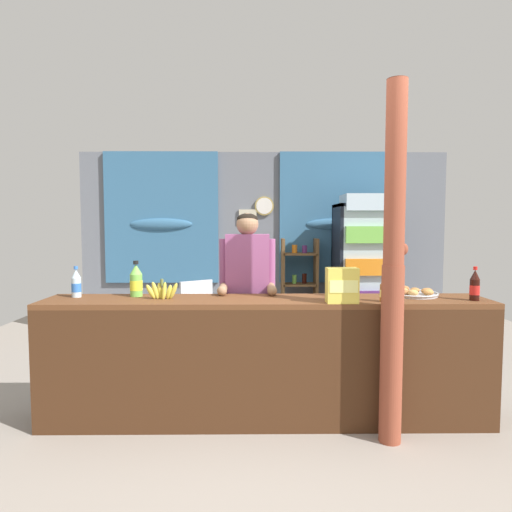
{
  "coord_description": "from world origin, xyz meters",
  "views": [
    {
      "loc": [
        -0.17,
        -3.0,
        1.53
      ],
      "look_at": [
        -0.13,
        0.71,
        1.27
      ],
      "focal_mm": 31.06,
      "sensor_mm": 36.0,
      "label": 1
    }
  ],
  "objects_px": {
    "plastic_lawn_chair": "(201,313)",
    "snack_box_instant_noodle": "(342,285)",
    "timber_post": "(393,273)",
    "shopkeeper": "(247,284)",
    "stall_counter": "(267,350)",
    "soda_bottle_iced_tea": "(385,290)",
    "drink_fridge": "(362,265)",
    "bottle_shelf_rack": "(299,287)",
    "soda_bottle_water": "(76,284)",
    "soda_bottle_lime_soda": "(136,281)",
    "soda_bottle_grape_soda": "(338,285)",
    "soda_bottle_cola": "(475,286)",
    "pastry_tray": "(413,293)",
    "banana_bunch": "(162,291)"
  },
  "relations": [
    {
      "from": "drink_fridge",
      "to": "pastry_tray",
      "type": "relative_size",
      "value": 4.84
    },
    {
      "from": "drink_fridge",
      "to": "soda_bottle_water",
      "type": "distance_m",
      "value": 3.41
    },
    {
      "from": "banana_bunch",
      "to": "soda_bottle_water",
      "type": "bearing_deg",
      "value": 172.11
    },
    {
      "from": "soda_bottle_cola",
      "to": "drink_fridge",
      "type": "bearing_deg",
      "value": 97.73
    },
    {
      "from": "plastic_lawn_chair",
      "to": "snack_box_instant_noodle",
      "type": "relative_size",
      "value": 3.35
    },
    {
      "from": "shopkeeper",
      "to": "soda_bottle_lime_soda",
      "type": "xyz_separation_m",
      "value": [
        -0.88,
        -0.28,
        0.06
      ]
    },
    {
      "from": "drink_fridge",
      "to": "soda_bottle_iced_tea",
      "type": "distance_m",
      "value": 2.27
    },
    {
      "from": "drink_fridge",
      "to": "soda_bottle_lime_soda",
      "type": "relative_size",
      "value": 6.65
    },
    {
      "from": "soda_bottle_water",
      "to": "pastry_tray",
      "type": "relative_size",
      "value": 0.63
    },
    {
      "from": "shopkeeper",
      "to": "stall_counter",
      "type": "bearing_deg",
      "value": -74.05
    },
    {
      "from": "soda_bottle_lime_soda",
      "to": "soda_bottle_iced_tea",
      "type": "xyz_separation_m",
      "value": [
        1.91,
        -0.27,
        -0.04
      ]
    },
    {
      "from": "plastic_lawn_chair",
      "to": "pastry_tray",
      "type": "xyz_separation_m",
      "value": [
        1.89,
        -1.66,
        0.49
      ]
    },
    {
      "from": "soda_bottle_lime_soda",
      "to": "soda_bottle_water",
      "type": "height_order",
      "value": "soda_bottle_lime_soda"
    },
    {
      "from": "snack_box_instant_noodle",
      "to": "shopkeeper",
      "type": "bearing_deg",
      "value": 139.71
    },
    {
      "from": "drink_fridge",
      "to": "soda_bottle_iced_tea",
      "type": "bearing_deg",
      "value": -100.0
    },
    {
      "from": "shopkeeper",
      "to": "soda_bottle_iced_tea",
      "type": "relative_size",
      "value": 8.13
    },
    {
      "from": "drink_fridge",
      "to": "plastic_lawn_chair",
      "type": "xyz_separation_m",
      "value": [
        -1.98,
        -0.31,
        -0.54
      ]
    },
    {
      "from": "bottle_shelf_rack",
      "to": "soda_bottle_water",
      "type": "height_order",
      "value": "bottle_shelf_rack"
    },
    {
      "from": "plastic_lawn_chair",
      "to": "soda_bottle_grape_soda",
      "type": "height_order",
      "value": "soda_bottle_grape_soda"
    },
    {
      "from": "soda_bottle_cola",
      "to": "soda_bottle_grape_soda",
      "type": "bearing_deg",
      "value": 167.88
    },
    {
      "from": "shopkeeper",
      "to": "snack_box_instant_noodle",
      "type": "bearing_deg",
      "value": -40.29
    },
    {
      "from": "drink_fridge",
      "to": "snack_box_instant_noodle",
      "type": "height_order",
      "value": "drink_fridge"
    },
    {
      "from": "drink_fridge",
      "to": "soda_bottle_lime_soda",
      "type": "height_order",
      "value": "drink_fridge"
    },
    {
      "from": "soda_bottle_iced_tea",
      "to": "timber_post",
      "type": "bearing_deg",
      "value": -93.37
    },
    {
      "from": "soda_bottle_grape_soda",
      "to": "soda_bottle_water",
      "type": "distance_m",
      "value": 2.08
    },
    {
      "from": "bottle_shelf_rack",
      "to": "banana_bunch",
      "type": "relative_size",
      "value": 5.03
    },
    {
      "from": "soda_bottle_lime_soda",
      "to": "bottle_shelf_rack",
      "type": "bearing_deg",
      "value": 55.96
    },
    {
      "from": "soda_bottle_cola",
      "to": "snack_box_instant_noodle",
      "type": "height_order",
      "value": "same"
    },
    {
      "from": "drink_fridge",
      "to": "soda_bottle_grape_soda",
      "type": "xyz_separation_m",
      "value": [
        -0.69,
        -1.98,
        0.02
      ]
    },
    {
      "from": "soda_bottle_iced_tea",
      "to": "banana_bunch",
      "type": "bearing_deg",
      "value": 175.36
    },
    {
      "from": "bottle_shelf_rack",
      "to": "soda_bottle_water",
      "type": "distance_m",
      "value": 3.1
    },
    {
      "from": "plastic_lawn_chair",
      "to": "timber_post",
      "type": "bearing_deg",
      "value": -53.86
    },
    {
      "from": "stall_counter",
      "to": "soda_bottle_cola",
      "type": "bearing_deg",
      "value": 0.53
    },
    {
      "from": "plastic_lawn_chair",
      "to": "soda_bottle_lime_soda",
      "type": "distance_m",
      "value": 1.79
    },
    {
      "from": "drink_fridge",
      "to": "snack_box_instant_noodle",
      "type": "distance_m",
      "value": 2.39
    },
    {
      "from": "stall_counter",
      "to": "soda_bottle_iced_tea",
      "type": "distance_m",
      "value": 0.99
    },
    {
      "from": "soda_bottle_grape_soda",
      "to": "timber_post",
      "type": "bearing_deg",
      "value": -59.27
    },
    {
      "from": "bottle_shelf_rack",
      "to": "soda_bottle_iced_tea",
      "type": "relative_size",
      "value": 6.73
    },
    {
      "from": "drink_fridge",
      "to": "bottle_shelf_rack",
      "type": "bearing_deg",
      "value": 156.16
    },
    {
      "from": "soda_bottle_water",
      "to": "banana_bunch",
      "type": "xyz_separation_m",
      "value": [
        0.69,
        -0.1,
        -0.04
      ]
    },
    {
      "from": "pastry_tray",
      "to": "plastic_lawn_chair",
      "type": "bearing_deg",
      "value": 138.77
    },
    {
      "from": "shopkeeper",
      "to": "soda_bottle_water",
      "type": "height_order",
      "value": "shopkeeper"
    },
    {
      "from": "timber_post",
      "to": "banana_bunch",
      "type": "xyz_separation_m",
      "value": [
        -1.67,
        0.36,
        -0.18
      ]
    },
    {
      "from": "bottle_shelf_rack",
      "to": "snack_box_instant_noodle",
      "type": "xyz_separation_m",
      "value": [
        0.03,
        -2.61,
        0.39
      ]
    },
    {
      "from": "timber_post",
      "to": "snack_box_instant_noodle",
      "type": "height_order",
      "value": "timber_post"
    },
    {
      "from": "timber_post",
      "to": "shopkeeper",
      "type": "height_order",
      "value": "timber_post"
    },
    {
      "from": "snack_box_instant_noodle",
      "to": "stall_counter",
      "type": "bearing_deg",
      "value": 172.65
    },
    {
      "from": "soda_bottle_grape_soda",
      "to": "pastry_tray",
      "type": "xyz_separation_m",
      "value": [
        0.61,
        0.01,
        -0.07
      ]
    },
    {
      "from": "shopkeeper",
      "to": "soda_bottle_cola",
      "type": "height_order",
      "value": "shopkeeper"
    },
    {
      "from": "timber_post",
      "to": "pastry_tray",
      "type": "relative_size",
      "value": 6.39
    }
  ]
}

